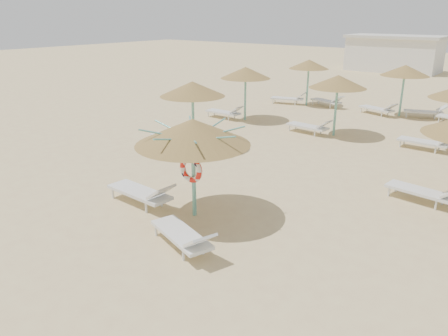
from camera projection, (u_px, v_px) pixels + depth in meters
The scene contains 6 objects.
ground at pixel (191, 220), 11.51m from camera, with size 120.00×120.00×0.00m, color #D3BD80.
main_palapa at pixel (193, 132), 11.02m from camera, with size 2.96×2.96×2.65m.
lounger_main_a at pixel (143, 192), 12.27m from camera, with size 2.30×0.80×0.83m.
lounger_main_b at pixel (184, 235), 9.95m from camera, with size 2.17×1.24×0.75m.
palapa_field at pixel (448, 93), 16.50m from camera, with size 21.40×13.93×2.72m.
service_hut at pixel (394, 53), 40.50m from camera, with size 8.40×4.40×3.25m.
Camera 1 is at (7.05, -7.68, 5.14)m, focal length 35.00 mm.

